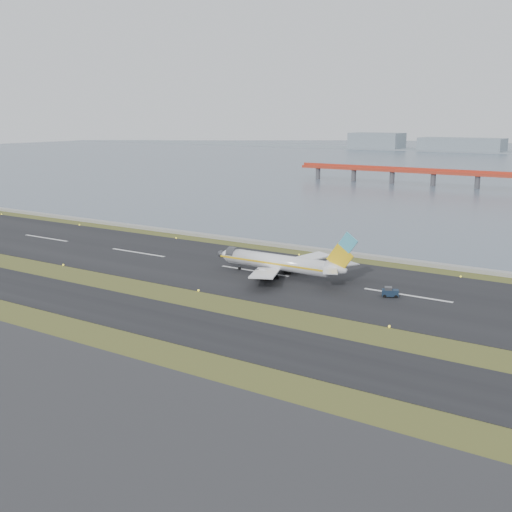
# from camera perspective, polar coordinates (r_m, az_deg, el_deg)

# --- Properties ---
(ground) EXTENTS (1000.00, 1000.00, 0.00)m
(ground) POSITION_cam_1_polar(r_m,az_deg,el_deg) (137.99, -7.08, -3.84)
(ground) COLOR #3B4C1B
(ground) RESTS_ON ground
(taxiway_strip) EXTENTS (1000.00, 18.00, 0.10)m
(taxiway_strip) POSITION_cam_1_polar(r_m,az_deg,el_deg) (129.54, -10.55, -5.03)
(taxiway_strip) COLOR black
(taxiway_strip) RESTS_ON ground
(runway_strip) EXTENTS (1000.00, 45.00, 0.10)m
(runway_strip) POSITION_cam_1_polar(r_m,az_deg,el_deg) (161.06, -0.13, -1.36)
(runway_strip) COLOR black
(runway_strip) RESTS_ON ground
(seawall) EXTENTS (1000.00, 2.50, 1.00)m
(seawall) POSITION_cam_1_polar(r_m,az_deg,el_deg) (186.04, 5.01, 0.61)
(seawall) COLOR #979691
(seawall) RESTS_ON ground
(airliner) EXTENTS (38.52, 32.89, 12.80)m
(airliner) POSITION_cam_1_polar(r_m,az_deg,el_deg) (155.05, 2.30, -0.62)
(airliner) COLOR white
(airliner) RESTS_ON ground
(pushback_tug) EXTENTS (4.01, 3.26, 2.25)m
(pushback_tug) POSITION_cam_1_polar(r_m,az_deg,el_deg) (141.26, 11.82, -3.17)
(pushback_tug) COLOR #142439
(pushback_tug) RESTS_ON ground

